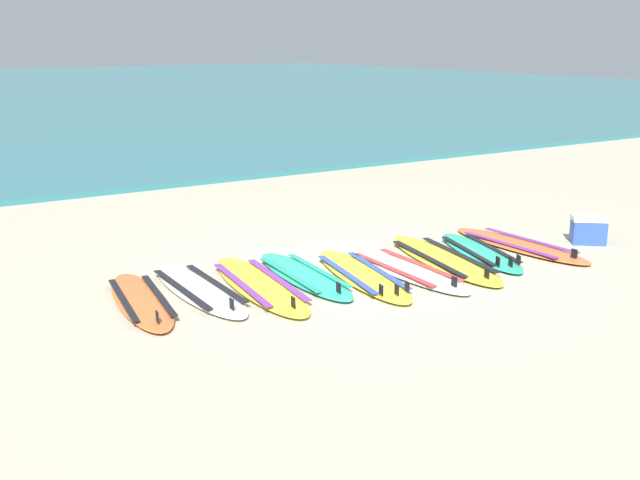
{
  "coord_description": "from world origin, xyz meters",
  "views": [
    {
      "loc": [
        -5.28,
        -7.21,
        2.72
      ],
      "look_at": [
        -0.14,
        0.73,
        0.25
      ],
      "focal_mm": 43.57,
      "sensor_mm": 36.0,
      "label": 1
    }
  ],
  "objects_px": {
    "surfboard_0": "(141,300)",
    "surfboard_7": "(480,252)",
    "surfboard_1": "(199,289)",
    "surfboard_3": "(304,275)",
    "surfboard_6": "(443,259)",
    "cooler_box": "(589,230)",
    "surfboard_2": "(260,285)",
    "surfboard_5": "(406,270)",
    "surfboard_4": "(362,275)",
    "surfboard_8": "(519,245)"
  },
  "relations": [
    {
      "from": "cooler_box",
      "to": "surfboard_8",
      "type": "bearing_deg",
      "value": 160.61
    },
    {
      "from": "surfboard_0",
      "to": "surfboard_6",
      "type": "distance_m",
      "value": 3.78
    },
    {
      "from": "surfboard_3",
      "to": "surfboard_5",
      "type": "distance_m",
      "value": 1.24
    },
    {
      "from": "surfboard_0",
      "to": "surfboard_1",
      "type": "height_order",
      "value": "same"
    },
    {
      "from": "surfboard_2",
      "to": "surfboard_7",
      "type": "bearing_deg",
      "value": -6.4
    },
    {
      "from": "surfboard_3",
      "to": "surfboard_6",
      "type": "height_order",
      "value": "same"
    },
    {
      "from": "surfboard_2",
      "to": "surfboard_3",
      "type": "height_order",
      "value": "same"
    },
    {
      "from": "surfboard_5",
      "to": "surfboard_7",
      "type": "distance_m",
      "value": 1.3
    },
    {
      "from": "surfboard_3",
      "to": "surfboard_7",
      "type": "xyz_separation_m",
      "value": [
        2.44,
        -0.38,
        0.0
      ]
    },
    {
      "from": "cooler_box",
      "to": "surfboard_0",
      "type": "bearing_deg",
      "value": 171.29
    },
    {
      "from": "surfboard_1",
      "to": "surfboard_3",
      "type": "height_order",
      "value": "same"
    },
    {
      "from": "surfboard_4",
      "to": "surfboard_8",
      "type": "height_order",
      "value": "same"
    },
    {
      "from": "surfboard_2",
      "to": "surfboard_8",
      "type": "xyz_separation_m",
      "value": [
        3.74,
        -0.38,
        0.0
      ]
    },
    {
      "from": "surfboard_6",
      "to": "surfboard_7",
      "type": "relative_size",
      "value": 1.23
    },
    {
      "from": "surfboard_6",
      "to": "surfboard_2",
      "type": "bearing_deg",
      "value": 172.33
    },
    {
      "from": "surfboard_0",
      "to": "surfboard_7",
      "type": "bearing_deg",
      "value": -7.15
    },
    {
      "from": "surfboard_7",
      "to": "surfboard_8",
      "type": "bearing_deg",
      "value": -2.89
    },
    {
      "from": "surfboard_5",
      "to": "surfboard_3",
      "type": "bearing_deg",
      "value": 157.44
    },
    {
      "from": "surfboard_7",
      "to": "surfboard_8",
      "type": "distance_m",
      "value": 0.69
    },
    {
      "from": "cooler_box",
      "to": "surfboard_5",
      "type": "bearing_deg",
      "value": 174.67
    },
    {
      "from": "surfboard_0",
      "to": "surfboard_7",
      "type": "relative_size",
      "value": 1.02
    },
    {
      "from": "surfboard_3",
      "to": "surfboard_6",
      "type": "xyz_separation_m",
      "value": [
        1.83,
        -0.36,
        -0.0
      ]
    },
    {
      "from": "surfboard_3",
      "to": "cooler_box",
      "type": "bearing_deg",
      "value": -10.39
    },
    {
      "from": "surfboard_1",
      "to": "cooler_box",
      "type": "xyz_separation_m",
      "value": [
        5.34,
        -0.94,
        0.16
      ]
    },
    {
      "from": "surfboard_1",
      "to": "surfboard_3",
      "type": "distance_m",
      "value": 1.26
    },
    {
      "from": "surfboard_1",
      "to": "cooler_box",
      "type": "height_order",
      "value": "cooler_box"
    },
    {
      "from": "surfboard_4",
      "to": "surfboard_6",
      "type": "distance_m",
      "value": 1.25
    },
    {
      "from": "surfboard_1",
      "to": "surfboard_6",
      "type": "relative_size",
      "value": 0.88
    },
    {
      "from": "surfboard_2",
      "to": "cooler_box",
      "type": "relative_size",
      "value": 4.49
    },
    {
      "from": "surfboard_4",
      "to": "surfboard_6",
      "type": "relative_size",
      "value": 0.92
    },
    {
      "from": "surfboard_5",
      "to": "surfboard_6",
      "type": "distance_m",
      "value": 0.69
    },
    {
      "from": "surfboard_1",
      "to": "surfboard_8",
      "type": "distance_m",
      "value": 4.42
    },
    {
      "from": "surfboard_2",
      "to": "surfboard_6",
      "type": "height_order",
      "value": "same"
    },
    {
      "from": "surfboard_4",
      "to": "surfboard_8",
      "type": "xyz_separation_m",
      "value": [
        2.55,
        -0.05,
        -0.0
      ]
    },
    {
      "from": "surfboard_5",
      "to": "surfboard_7",
      "type": "bearing_deg",
      "value": 4.32
    },
    {
      "from": "surfboard_0",
      "to": "surfboard_8",
      "type": "bearing_deg",
      "value": -6.58
    },
    {
      "from": "surfboard_1",
      "to": "surfboard_2",
      "type": "bearing_deg",
      "value": -19.63
    },
    {
      "from": "surfboard_2",
      "to": "surfboard_4",
      "type": "relative_size",
      "value": 1.06
    },
    {
      "from": "surfboard_1",
      "to": "surfboard_0",
      "type": "bearing_deg",
      "value": -178.05
    },
    {
      "from": "surfboard_4",
      "to": "surfboard_6",
      "type": "height_order",
      "value": "same"
    },
    {
      "from": "surfboard_3",
      "to": "cooler_box",
      "type": "xyz_separation_m",
      "value": [
        4.09,
        -0.75,
        0.16
      ]
    },
    {
      "from": "surfboard_3",
      "to": "surfboard_7",
      "type": "relative_size",
      "value": 1.05
    },
    {
      "from": "surfboard_1",
      "to": "surfboard_6",
      "type": "xyz_separation_m",
      "value": [
        3.07,
        -0.56,
        -0.0
      ]
    },
    {
      "from": "surfboard_4",
      "to": "surfboard_5",
      "type": "relative_size",
      "value": 1.04
    },
    {
      "from": "surfboard_1",
      "to": "surfboard_7",
      "type": "distance_m",
      "value": 3.73
    },
    {
      "from": "surfboard_2",
      "to": "surfboard_6",
      "type": "relative_size",
      "value": 0.97
    },
    {
      "from": "surfboard_5",
      "to": "surfboard_0",
      "type": "bearing_deg",
      "value": 168.1
    },
    {
      "from": "surfboard_7",
      "to": "surfboard_1",
      "type": "bearing_deg",
      "value": 171.22
    },
    {
      "from": "surfboard_5",
      "to": "surfboard_6",
      "type": "xyz_separation_m",
      "value": [
        0.68,
        0.11,
        -0.0
      ]
    },
    {
      "from": "surfboard_2",
      "to": "surfboard_6",
      "type": "bearing_deg",
      "value": -7.67
    }
  ]
}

